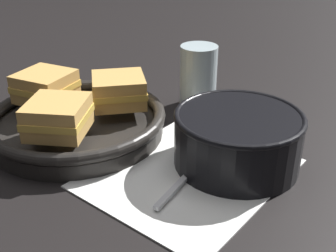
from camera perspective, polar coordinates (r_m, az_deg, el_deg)
The scene contains 9 objects.
ground_plane at distance 0.60m, azimuth -0.37°, elevation -4.76°, with size 4.00×4.00×0.00m, color black.
napkin at distance 0.57m, azimuth 3.00°, elevation -6.27°, with size 0.28×0.24×0.00m.
soup_bowl at distance 0.58m, azimuth 9.42°, elevation -1.38°, with size 0.18×0.18×0.08m.
spoon at distance 0.59m, azimuth 4.71°, elevation -4.55°, with size 0.18×0.06×0.01m.
skillet at distance 0.67m, azimuth -12.34°, elevation 0.49°, with size 0.29×0.35×0.04m.
sandwich_near_left at distance 0.71m, azimuth -16.27°, elevation 5.17°, with size 0.10×0.10×0.05m.
sandwich_near_right at distance 0.60m, azimuth -14.69°, elevation 1.23°, with size 0.11×0.11×0.05m.
sandwich_far_left at distance 0.67m, azimuth -6.68°, elevation 4.84°, with size 0.11×0.11×0.05m.
drinking_glass at distance 0.75m, azimuth 4.13°, elevation 6.67°, with size 0.07×0.07×0.11m.
Camera 1 is at (-0.36, -0.36, 0.32)m, focal length 45.00 mm.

